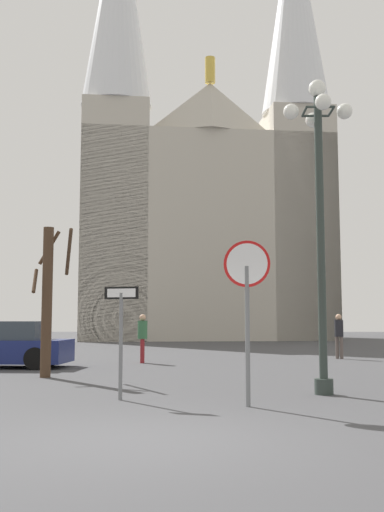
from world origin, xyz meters
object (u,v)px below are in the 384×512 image
at_px(stop_sign, 247,289).
at_px(bare_tree, 48,297).
at_px(cathedral, 204,195).
at_px(street_lamp, 320,191).
at_px(pedestrian_walking, 143,334).
at_px(one_way_arrow_sign, 121,327).
at_px(pedestrian_standing, 339,332).

xyz_separation_m(stop_sign, bare_tree, (-4.65, 4.95, 0.04)).
relative_size(cathedral, stop_sign, 11.91).
distance_m(cathedral, bare_tree, 29.76).
distance_m(street_lamp, bare_tree, 7.33).
xyz_separation_m(street_lamp, pedestrian_walking, (-4.32, 8.24, -3.02)).
distance_m(one_way_arrow_sign, pedestrian_standing, 13.02).
distance_m(bare_tree, pedestrian_standing, 11.44).
bearing_deg(bare_tree, cathedral, 81.87).
bearing_deg(bare_tree, stop_sign, -46.75).
height_order(stop_sign, street_lamp, street_lamp).
height_order(cathedral, bare_tree, cathedral).
xyz_separation_m(stop_sign, pedestrian_walking, (-2.74, 9.89, -0.99)).
xyz_separation_m(bare_tree, pedestrian_walking, (1.92, 4.94, -1.03)).
relative_size(bare_tree, pedestrian_standing, 2.32).
relative_size(stop_sign, street_lamp, 0.44).
distance_m(stop_sign, pedestrian_standing, 12.84).
height_order(street_lamp, pedestrian_walking, street_lamp).
height_order(cathedral, street_lamp, cathedral).
xyz_separation_m(cathedral, bare_tree, (-4.04, -28.24, -8.48)).
bearing_deg(bare_tree, pedestrian_standing, 38.76).
bearing_deg(pedestrian_walking, street_lamp, -62.33).
distance_m(street_lamp, pedestrian_walking, 9.79).
bearing_deg(bare_tree, pedestrian_walking, 68.82).
xyz_separation_m(one_way_arrow_sign, pedestrian_walking, (-0.50, 9.10, -0.34)).
distance_m(cathedral, one_way_arrow_sign, 33.71).
height_order(bare_tree, pedestrian_walking, bare_tree).
relative_size(one_way_arrow_sign, pedestrian_standing, 1.25).
distance_m(cathedral, pedestrian_standing, 23.65).
distance_m(bare_tree, pedestrian_walking, 5.40).
height_order(stop_sign, pedestrian_walking, stop_sign).
relative_size(cathedral, pedestrian_walking, 20.70).
bearing_deg(bare_tree, street_lamp, -27.88).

